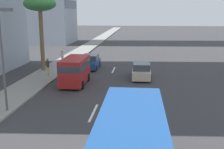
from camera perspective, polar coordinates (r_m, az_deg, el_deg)
name	(u,v)px	position (r m, az deg, el deg)	size (l,w,h in m)	color
ground_plane	(117,62)	(36.31, 1.16, 2.73)	(198.00, 198.00, 0.00)	#38383A
sidewalk_right	(68,60)	(37.47, -9.32, 3.00)	(162.00, 3.10, 0.15)	gray
lane_stripe_mid	(93,113)	(18.07, -3.93, -7.99)	(3.20, 0.16, 0.01)	silver
lane_stripe_far	(114,70)	(31.04, 0.33, 0.98)	(3.20, 0.16, 0.01)	silver
car_lead	(141,71)	(27.18, 6.20, 0.77)	(4.30, 1.84, 1.58)	beige
car_second	(90,62)	(31.92, -4.61, 2.65)	(4.24, 1.96, 1.60)	#1E478C
van_third	(75,69)	(24.74, -7.78, 1.07)	(4.61, 2.07, 2.46)	#A51E1E
pedestrian_mid_block	(48,66)	(28.23, -13.37, 1.74)	(0.39, 0.37, 1.77)	gold
pedestrian_by_tree	(62,57)	(33.59, -10.43, 3.65)	(0.39, 0.38, 1.78)	beige
palm_tree	(40,6)	(30.63, -14.93, 13.73)	(3.43, 3.43, 7.96)	brown
street_lamp	(3,49)	(18.33, -21.91, 5.10)	(0.24, 0.97, 6.61)	#4C4C51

